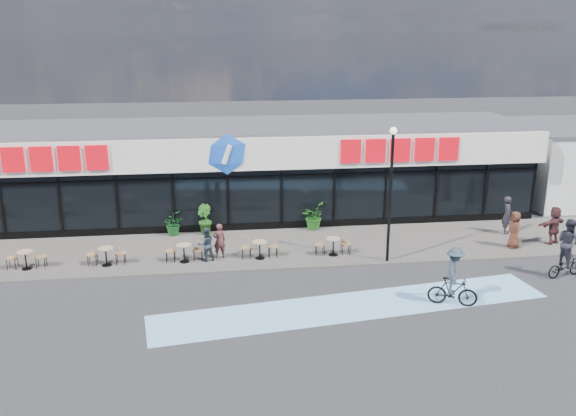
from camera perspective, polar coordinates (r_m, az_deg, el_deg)
The scene contains 20 objects.
ground at distance 22.30m, azimuth -4.96°, elevation -8.05°, with size 120.00×120.00×0.00m, color #28282B.
sidewalk at distance 26.44m, azimuth -5.37°, elevation -3.91°, with size 44.00×5.00×0.10m, color #5B5651.
bike_lane at distance 21.43m, azimuth 6.09°, elevation -9.12°, with size 14.00×2.20×0.01m, color #7FBDF0.
building at distance 30.99m, azimuth -5.83°, elevation 3.57°, with size 30.60×6.57×4.75m.
lamp_post at distance 24.34m, azimuth 9.60°, elevation 2.23°, with size 0.28×0.28×5.48m.
bistro_set_1 at distance 26.20m, azimuth -23.29°, elevation -4.26°, with size 1.54×0.62×0.90m.
bistro_set_2 at distance 25.50m, azimuth -16.63°, elevation -4.13°, with size 1.54×0.62×0.90m.
bistro_set_3 at distance 25.15m, azimuth -9.70°, elevation -3.94°, with size 1.54×0.62×0.90m.
bistro_set_4 at distance 25.18m, azimuth -2.68°, elevation -3.69°, with size 1.54×0.62×0.90m.
bistro_set_5 at distance 25.58m, azimuth 4.22°, elevation -3.38°, with size 1.54×0.62×0.90m.
potted_plant_left at distance 28.37m, azimuth -10.80°, elevation -1.46°, with size 0.95×0.82×1.05m, color #154B1C.
potted_plant_mid at distance 28.25m, azimuth -7.84°, elevation -1.06°, with size 0.75×0.61×1.37m, color #205217.
potted_plant_right at distance 28.70m, azimuth 2.35°, elevation -0.76°, with size 1.13×0.98×1.25m, color #205B1A.
patron_left at distance 25.25m, azimuth -6.45°, elevation -3.06°, with size 0.53×0.35×1.46m, color #552B2C.
patron_right at distance 24.97m, azimuth -7.68°, elevation -3.38°, with size 0.69×0.54×1.42m, color #272F3C.
pedestrian_a at distance 27.95m, azimuth 20.43°, elevation -1.90°, with size 0.79×0.52×1.62m, color #49281A.
pedestrian_b at distance 29.75m, azimuth 19.83°, elevation -0.62°, with size 0.64×0.42×1.76m, color #222129.
pedestrian_c at distance 29.10m, azimuth 23.63°, elevation -1.48°, with size 1.57×0.50×1.69m, color #4D272A.
cyclist_a at distance 21.78m, azimuth 15.23°, elevation -6.49°, with size 1.75×1.22×2.11m.
cyclist_b at distance 25.67m, azimuth 24.64°, elevation -3.75°, with size 1.71×1.07×2.33m.
Camera 1 is at (-0.61, -20.27, 9.26)m, focal length 38.00 mm.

